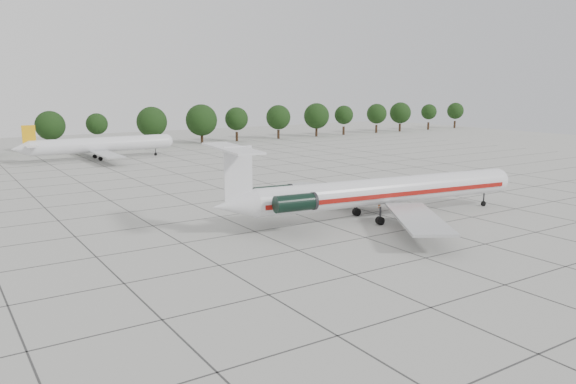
% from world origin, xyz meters
% --- Properties ---
extents(ground, '(260.00, 260.00, 0.00)m').
position_xyz_m(ground, '(0.00, 0.00, 0.00)').
color(ground, '#ACABA4').
rests_on(ground, ground).
extents(apron_joints, '(170.00, 170.00, 0.02)m').
position_xyz_m(apron_joints, '(0.00, 15.00, 0.01)').
color(apron_joints, '#383838').
rests_on(apron_joints, ground).
extents(main_airliner, '(38.31, 29.96, 9.01)m').
position_xyz_m(main_airliner, '(5.62, -2.65, 3.18)').
color(main_airliner, silver).
rests_on(main_airliner, ground).
extents(ground_crew, '(0.69, 0.58, 1.61)m').
position_xyz_m(ground_crew, '(10.42, 1.52, 0.80)').
color(ground_crew, '#CD510C').
rests_on(ground_crew, ground).
extents(bg_airliner_c, '(28.24, 27.20, 7.40)m').
position_xyz_m(bg_airliner_c, '(-5.60, 66.92, 2.91)').
color(bg_airliner_c, silver).
rests_on(bg_airliner_c, ground).
extents(tree_line, '(249.86, 8.44, 10.22)m').
position_xyz_m(tree_line, '(-11.68, 85.00, 5.98)').
color(tree_line, '#332114').
rests_on(tree_line, ground).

